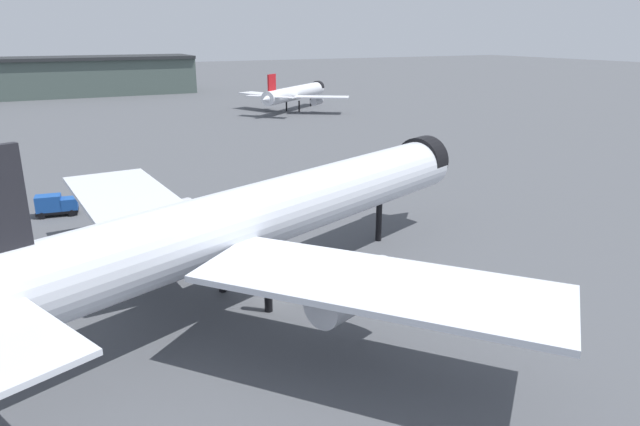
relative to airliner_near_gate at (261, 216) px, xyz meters
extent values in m
plane|color=#4C4F54|center=(0.32, -1.90, -7.92)|extent=(900.00, 900.00, 0.00)
cylinder|color=silver|center=(0.44, 0.18, 0.14)|extent=(57.53, 27.97, 6.20)
cone|color=silver|center=(28.05, 11.28, 0.14)|extent=(8.60, 8.19, 6.08)
cylinder|color=black|center=(26.90, 10.82, 0.61)|extent=(4.93, 6.85, 6.26)
cube|color=silver|center=(-9.96, 13.77, -0.63)|extent=(11.33, 27.37, 0.50)
cylinder|color=#B7BAC1|center=(-7.44, 11.32, -2.68)|extent=(9.00, 6.27, 3.41)
cube|color=silver|center=(2.35, -16.83, -0.63)|extent=(24.49, 26.65, 0.50)
cylinder|color=#B7BAC1|center=(2.47, -13.32, -2.68)|extent=(9.00, 6.27, 3.41)
cube|color=silver|center=(-21.27, -16.00, 0.76)|extent=(8.97, 11.94, 0.37)
cylinder|color=black|center=(18.11, 7.29, -5.44)|extent=(0.74, 0.74, 4.96)
cylinder|color=black|center=(-3.53, 2.09, -5.44)|extent=(0.74, 0.74, 4.96)
cylinder|color=black|center=(-1.10, -3.95, -5.44)|extent=(0.74, 0.74, 4.96)
cylinder|color=silver|center=(60.37, 122.97, -2.26)|extent=(31.87, 27.12, 4.35)
cone|color=silver|center=(74.93, 134.84, -2.26)|extent=(6.41, 6.33, 4.27)
cone|color=silver|center=(45.81, 111.09, -2.26)|extent=(7.00, 6.78, 4.14)
cylinder|color=black|center=(74.25, 134.29, -1.93)|extent=(4.30, 4.65, 4.40)
cube|color=silver|center=(51.39, 129.36, -2.80)|extent=(11.72, 17.94, 0.35)
cylinder|color=#B7BAC1|center=(53.37, 128.36, -4.24)|extent=(5.59, 5.18, 2.39)
cube|color=silver|center=(64.83, 112.88, -2.80)|extent=(17.47, 14.21, 0.35)
cylinder|color=#B7BAC1|center=(64.24, 115.03, -4.24)|extent=(5.59, 5.18, 2.39)
cube|color=red|center=(48.14, 112.99, 1.22)|extent=(3.77, 3.19, 6.97)
cube|color=silver|center=(44.73, 115.98, -1.83)|extent=(6.89, 7.38, 0.26)
cube|color=silver|center=(50.38, 109.05, -1.83)|extent=(6.89, 7.38, 0.26)
cylinder|color=black|center=(69.69, 130.56, -6.18)|extent=(0.52, 0.52, 3.48)
cylinder|color=black|center=(57.47, 123.55, -6.18)|extent=(0.52, 0.52, 3.48)
cylinder|color=black|center=(60.36, 120.01, -6.18)|extent=(0.52, 0.52, 3.48)
cube|color=black|center=(-16.48, 36.44, -7.30)|extent=(5.75, 3.00, 0.35)
cube|color=#194799|center=(-14.85, 36.22, -6.32)|extent=(2.48, 2.57, 1.60)
cube|color=#1E2D38|center=(-13.87, 36.10, -6.00)|extent=(0.33, 1.93, 0.80)
cube|color=#194799|center=(-17.46, 36.57, -6.02)|extent=(3.57, 2.71, 2.20)
cylinder|color=black|center=(-14.42, 37.33, -7.47)|extent=(0.93, 0.39, 0.90)
cylinder|color=black|center=(-14.72, 35.05, -7.47)|extent=(0.93, 0.39, 0.90)
cylinder|color=black|center=(-18.24, 37.83, -7.47)|extent=(0.93, 0.39, 0.90)
cylinder|color=black|center=(-18.54, 35.55, -7.47)|extent=(0.93, 0.39, 0.90)
cube|color=black|center=(27.62, 30.62, -7.42)|extent=(3.28, 1.76, 0.30)
cube|color=red|center=(28.58, 30.67, -6.67)|extent=(1.36, 1.66, 1.20)
cube|color=#1E2D38|center=(29.15, 30.69, -6.43)|extent=(0.15, 1.35, 0.60)
cube|color=red|center=(27.04, 30.59, -6.82)|extent=(2.00, 1.69, 0.90)
cylinder|color=black|center=(28.70, 31.47, -7.57)|extent=(0.71, 0.31, 0.70)
cylinder|color=black|center=(28.78, 29.87, -7.57)|extent=(0.71, 0.31, 0.70)
cylinder|color=black|center=(26.46, 31.36, -7.57)|extent=(0.71, 0.31, 0.70)
cylinder|color=black|center=(26.54, 29.76, -7.57)|extent=(0.71, 0.31, 0.70)
camera|label=1|loc=(-18.72, -48.63, 16.76)|focal=32.18mm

